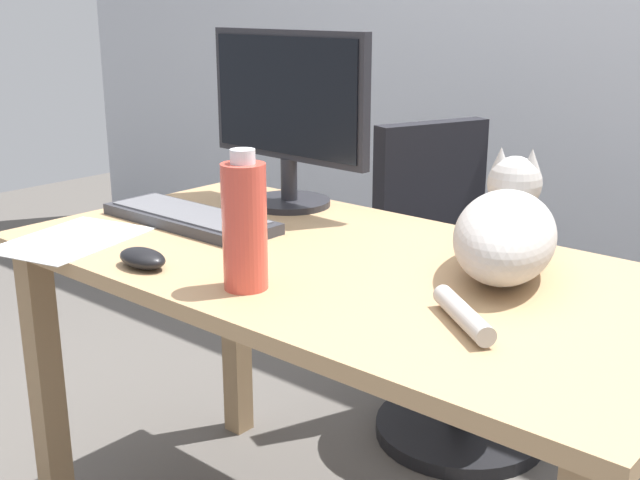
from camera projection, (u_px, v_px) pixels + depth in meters
name	position (u px, v px, depth m)	size (l,w,h in m)	color
desk	(342.00, 312.00, 1.56)	(1.37, 0.71, 0.73)	tan
office_chair	(454.00, 309.00, 2.24)	(0.51, 0.48, 0.88)	black
monitor	(288.00, 112.00, 1.87)	(0.48, 0.20, 0.41)	#232328
keyboard	(190.00, 218.00, 1.77)	(0.44, 0.15, 0.03)	#333338
cat	(506.00, 229.00, 1.44)	(0.31, 0.57, 0.20)	#B2ADA8
computer_mouse	(142.00, 258.00, 1.48)	(0.11, 0.06, 0.04)	black
paper_sheet	(71.00, 239.00, 1.65)	(0.21, 0.30, 0.00)	white
water_bottle	(245.00, 225.00, 1.35)	(0.08, 0.08, 0.24)	#D84C3D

